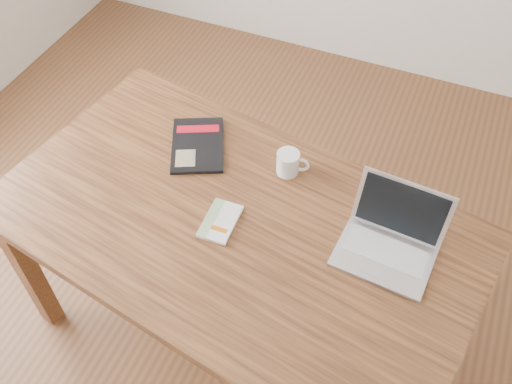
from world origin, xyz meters
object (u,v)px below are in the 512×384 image
at_px(white_guidebook, 220,221).
at_px(coffee_mug, 289,162).
at_px(desk, 235,237).
at_px(black_guidebook, 197,145).
at_px(laptop, 390,239).

relative_size(white_guidebook, coffee_mug, 1.47).
distance_m(white_guidebook, coffee_mug, 0.32).
height_order(desk, black_guidebook, black_guidebook).
height_order(desk, white_guidebook, white_guidebook).
relative_size(desk, black_guidebook, 5.19).
xyz_separation_m(desk, white_guidebook, (-0.04, -0.02, 0.10)).
bearing_deg(desk, coffee_mug, 82.98).
bearing_deg(white_guidebook, coffee_mug, 64.92).
bearing_deg(laptop, coffee_mug, 159.65).
bearing_deg(black_guidebook, desk, -69.86).
xyz_separation_m(desk, laptop, (0.48, 0.09, 0.13)).
distance_m(laptop, coffee_mug, 0.43).
bearing_deg(white_guidebook, desk, 28.71).
xyz_separation_m(desk, black_guidebook, (-0.26, 0.25, 0.10)).
bearing_deg(desk, white_guidebook, -138.65).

